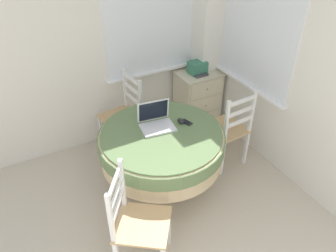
# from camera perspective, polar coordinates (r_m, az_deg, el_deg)

# --- Properties ---
(corner_room_shell) EXTENTS (4.37, 5.03, 2.55)m
(corner_room_shell) POSITION_cam_1_polar(r_m,az_deg,el_deg) (2.92, 6.26, 9.75)
(corner_room_shell) COLOR white
(corner_room_shell) RESTS_ON ground_plane
(round_dining_table) EXTENTS (1.19, 1.19, 0.72)m
(round_dining_table) POSITION_cam_1_polar(r_m,az_deg,el_deg) (3.12, -1.12, -3.25)
(round_dining_table) COLOR #4C3D2D
(round_dining_table) RESTS_ON ground_plane
(laptop) EXTENTS (0.34, 0.29, 0.24)m
(laptop) POSITION_cam_1_polar(r_m,az_deg,el_deg) (3.10, -2.08, 0.78)
(laptop) COLOR silver
(laptop) RESTS_ON round_dining_table
(computer_mouse) EXTENTS (0.06, 0.09, 0.05)m
(computer_mouse) POSITION_cam_1_polar(r_m,az_deg,el_deg) (3.16, 2.25, 0.89)
(computer_mouse) COLOR black
(computer_mouse) RESTS_ON round_dining_table
(cell_phone) EXTENTS (0.08, 0.13, 0.01)m
(cell_phone) POSITION_cam_1_polar(r_m,az_deg,el_deg) (3.17, 3.25, 0.67)
(cell_phone) COLOR black
(cell_phone) RESTS_ON round_dining_table
(dining_chair_near_back_window) EXTENTS (0.46, 0.44, 0.94)m
(dining_chair_near_back_window) POSITION_cam_1_polar(r_m,az_deg,el_deg) (3.80, -7.73, 1.81)
(dining_chair_near_back_window) COLOR tan
(dining_chair_near_back_window) RESTS_ON ground_plane
(dining_chair_near_right_window) EXTENTS (0.43, 0.44, 0.94)m
(dining_chair_near_right_window) POSITION_cam_1_polar(r_m,az_deg,el_deg) (3.60, 10.45, -0.61)
(dining_chair_near_right_window) COLOR tan
(dining_chair_near_right_window) RESTS_ON ground_plane
(dining_chair_camera_near) EXTENTS (0.57, 0.56, 0.94)m
(dining_chair_camera_near) POSITION_cam_1_polar(r_m,az_deg,el_deg) (2.65, -5.46, -16.49)
(dining_chair_camera_near) COLOR tan
(dining_chair_camera_near) RESTS_ON ground_plane
(corner_cabinet) EXTENTS (0.54, 0.43, 0.73)m
(corner_cabinet) POSITION_cam_1_polar(r_m,az_deg,el_deg) (4.30, 5.14, 4.92)
(corner_cabinet) COLOR beige
(corner_cabinet) RESTS_ON ground_plane
(storage_box) EXTENTS (0.21, 0.17, 0.15)m
(storage_box) POSITION_cam_1_polar(r_m,az_deg,el_deg) (4.08, 5.14, 10.14)
(storage_box) COLOR #387A5B
(storage_box) RESTS_ON corner_cabinet
(book_on_cabinet) EXTENTS (0.18, 0.23, 0.02)m
(book_on_cabinet) POSITION_cam_1_polar(r_m,az_deg,el_deg) (4.09, 5.15, 9.25)
(book_on_cabinet) COLOR #3F3F44
(book_on_cabinet) RESTS_ON corner_cabinet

